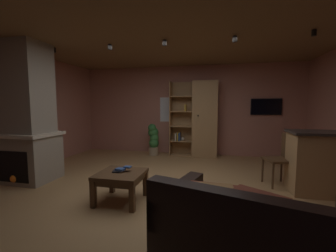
# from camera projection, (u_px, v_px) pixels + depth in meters

# --- Properties ---
(floor) EXTENTS (6.28, 5.90, 0.02)m
(floor) POSITION_uv_depth(u_px,v_px,m) (163.00, 192.00, 3.60)
(floor) COLOR #A37A4C
(floor) RESTS_ON ground
(wall_back) EXTENTS (6.40, 0.06, 2.55)m
(wall_back) POSITION_uv_depth(u_px,v_px,m) (187.00, 110.00, 6.37)
(wall_back) COLOR #AD7060
(wall_back) RESTS_ON ground
(wall_left) EXTENTS (0.06, 5.90, 2.55)m
(wall_left) POSITION_uv_depth(u_px,v_px,m) (3.00, 113.00, 4.17)
(wall_left) COLOR #AD7060
(wall_left) RESTS_ON ground
(ceiling) EXTENTS (6.28, 5.90, 0.02)m
(ceiling) POSITION_uv_depth(u_px,v_px,m) (162.00, 31.00, 3.36)
(ceiling) COLOR brown
(window_pane_back) EXTENTS (0.57, 0.01, 0.72)m
(window_pane_back) POSITION_uv_depth(u_px,v_px,m) (169.00, 110.00, 6.45)
(window_pane_back) COLOR white
(stone_fireplace) EXTENTS (0.98, 0.82, 2.55)m
(stone_fireplace) POSITION_uv_depth(u_px,v_px,m) (27.00, 120.00, 4.04)
(stone_fireplace) COLOR gray
(stone_fireplace) RESTS_ON ground
(bookshelf_cabinet) EXTENTS (1.32, 0.41, 2.08)m
(bookshelf_cabinet) POSITION_uv_depth(u_px,v_px,m) (202.00, 120.00, 6.03)
(bookshelf_cabinet) COLOR #A87F51
(bookshelf_cabinet) RESTS_ON ground
(kitchen_bar_counter) EXTENTS (1.36, 0.63, 1.01)m
(kitchen_bar_counter) POSITION_uv_depth(u_px,v_px,m) (336.00, 163.00, 3.42)
(kitchen_bar_counter) COLOR #A87F51
(kitchen_bar_counter) RESTS_ON ground
(leather_couch) EXTENTS (1.65, 1.25, 0.84)m
(leather_couch) POSITION_uv_depth(u_px,v_px,m) (250.00, 244.00, 1.72)
(leather_couch) COLOR black
(leather_couch) RESTS_ON ground
(coffee_table) EXTENTS (0.65, 0.64, 0.44)m
(coffee_table) POSITION_uv_depth(u_px,v_px,m) (121.00, 178.00, 3.20)
(coffee_table) COLOR #4C331E
(coffee_table) RESTS_ON ground
(table_book_0) EXTENTS (0.13, 0.13, 0.02)m
(table_book_0) POSITION_uv_depth(u_px,v_px,m) (116.00, 171.00, 3.20)
(table_book_0) COLOR black
(table_book_0) RESTS_ON coffee_table
(table_book_1) EXTENTS (0.14, 0.12, 0.03)m
(table_book_1) POSITION_uv_depth(u_px,v_px,m) (120.00, 169.00, 3.21)
(table_book_1) COLOR #2D4C8C
(table_book_1) RESTS_ON coffee_table
(table_book_2) EXTENTS (0.11, 0.09, 0.02)m
(table_book_2) POSITION_uv_depth(u_px,v_px,m) (128.00, 167.00, 3.24)
(table_book_2) COLOR #2D4C8C
(table_book_2) RESTS_ON coffee_table
(dining_chair) EXTENTS (0.52, 0.52, 0.92)m
(dining_chair) POSITION_uv_depth(u_px,v_px,m) (283.00, 156.00, 3.84)
(dining_chair) COLOR #4C331E
(dining_chair) RESTS_ON ground
(potted_floor_plant) EXTENTS (0.32, 0.35, 0.90)m
(potted_floor_plant) POSITION_uv_depth(u_px,v_px,m) (153.00, 139.00, 6.21)
(potted_floor_plant) COLOR #9E896B
(potted_floor_plant) RESTS_ON ground
(wall_mounted_tv) EXTENTS (0.78, 0.06, 0.44)m
(wall_mounted_tv) POSITION_uv_depth(u_px,v_px,m) (266.00, 107.00, 5.83)
(wall_mounted_tv) COLOR black
(track_light_spot_0) EXTENTS (0.07, 0.07, 0.09)m
(track_light_spot_0) POSITION_uv_depth(u_px,v_px,m) (54.00, 50.00, 4.19)
(track_light_spot_0) COLOR black
(track_light_spot_1) EXTENTS (0.07, 0.07, 0.09)m
(track_light_spot_1) POSITION_uv_depth(u_px,v_px,m) (110.00, 47.00, 3.97)
(track_light_spot_1) COLOR black
(track_light_spot_2) EXTENTS (0.07, 0.07, 0.09)m
(track_light_spot_2) POSITION_uv_depth(u_px,v_px,m) (165.00, 43.00, 3.71)
(track_light_spot_2) COLOR black
(track_light_spot_3) EXTENTS (0.07, 0.07, 0.09)m
(track_light_spot_3) POSITION_uv_depth(u_px,v_px,m) (235.00, 39.00, 3.50)
(track_light_spot_3) COLOR black
(track_light_spot_4) EXTENTS (0.07, 0.07, 0.09)m
(track_light_spot_4) POSITION_uv_depth(u_px,v_px,m) (314.00, 33.00, 3.20)
(track_light_spot_4) COLOR black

